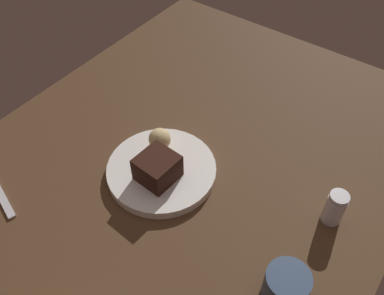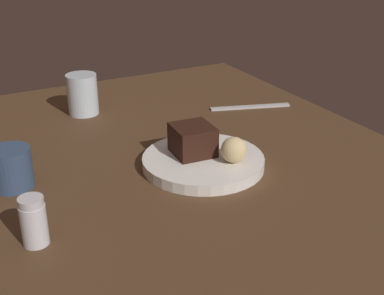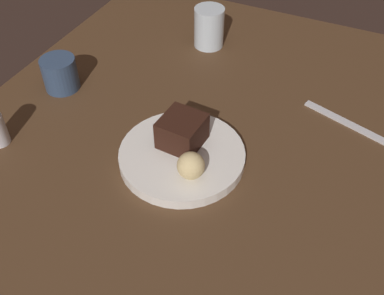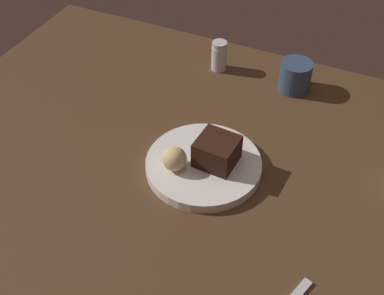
% 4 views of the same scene
% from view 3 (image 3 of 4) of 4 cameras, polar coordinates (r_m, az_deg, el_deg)
% --- Properties ---
extents(dining_table, '(1.20, 0.84, 0.03)m').
position_cam_3_polar(dining_table, '(0.81, -2.81, -2.28)').
color(dining_table, '#4C331E').
rests_on(dining_table, ground).
extents(dessert_plate, '(0.22, 0.22, 0.02)m').
position_cam_3_polar(dessert_plate, '(0.79, -1.27, -1.06)').
color(dessert_plate, white).
rests_on(dessert_plate, dining_table).
extents(chocolate_cake_slice, '(0.08, 0.07, 0.05)m').
position_cam_3_polar(chocolate_cake_slice, '(0.78, -1.26, 2.09)').
color(chocolate_cake_slice, black).
rests_on(chocolate_cake_slice, dessert_plate).
extents(bread_roll, '(0.05, 0.05, 0.05)m').
position_cam_3_polar(bread_roll, '(0.73, -0.14, -2.31)').
color(bread_roll, '#DBC184').
rests_on(bread_roll, dessert_plate).
extents(water_glass, '(0.07, 0.07, 0.09)m').
position_cam_3_polar(water_glass, '(1.07, 2.17, 14.96)').
color(water_glass, silver).
rests_on(water_glass, dining_table).
extents(coffee_cup, '(0.07, 0.07, 0.07)m').
position_cam_3_polar(coffee_cup, '(0.97, -16.35, 8.95)').
color(coffee_cup, '#334766').
rests_on(coffee_cup, dining_table).
extents(butter_knife, '(0.07, 0.19, 0.01)m').
position_cam_3_polar(butter_knife, '(0.91, 19.24, 2.83)').
color(butter_knife, silver).
rests_on(butter_knife, dining_table).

